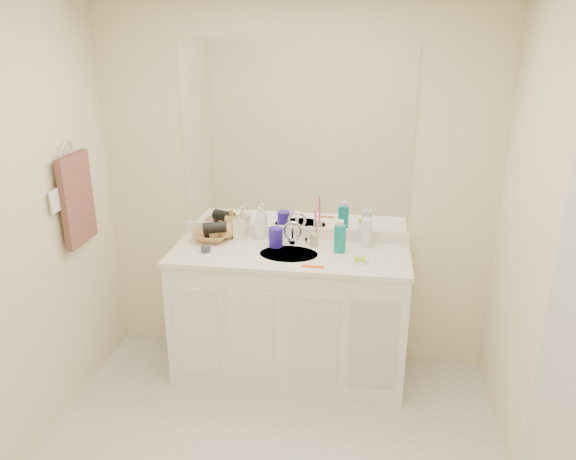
# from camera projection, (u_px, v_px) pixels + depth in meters

# --- Properties ---
(wall_back) EXTENTS (2.60, 0.02, 2.40)m
(wall_back) POSITION_uv_depth(u_px,v_px,m) (295.00, 192.00, 3.69)
(wall_back) COLOR #FDF0C6
(wall_back) RESTS_ON floor
(wall_right) EXTENTS (0.02, 2.60, 2.40)m
(wall_right) POSITION_uv_depth(u_px,v_px,m) (565.00, 293.00, 2.31)
(wall_right) COLOR #FDF0C6
(wall_right) RESTS_ON floor
(vanity_cabinet) EXTENTS (1.50, 0.55, 0.85)m
(vanity_cabinet) POSITION_uv_depth(u_px,v_px,m) (289.00, 316.00, 3.71)
(vanity_cabinet) COLOR white
(vanity_cabinet) RESTS_ON floor
(countertop) EXTENTS (1.52, 0.57, 0.03)m
(countertop) POSITION_uv_depth(u_px,v_px,m) (289.00, 255.00, 3.55)
(countertop) COLOR white
(countertop) RESTS_ON vanity_cabinet
(backsplash) EXTENTS (1.52, 0.03, 0.08)m
(backsplash) POSITION_uv_depth(u_px,v_px,m) (295.00, 232.00, 3.78)
(backsplash) COLOR white
(backsplash) RESTS_ON countertop
(sink_basin) EXTENTS (0.37, 0.37, 0.02)m
(sink_basin) POSITION_uv_depth(u_px,v_px,m) (289.00, 255.00, 3.53)
(sink_basin) COLOR #B4B09D
(sink_basin) RESTS_ON countertop
(faucet) EXTENTS (0.02, 0.02, 0.11)m
(faucet) POSITION_uv_depth(u_px,v_px,m) (293.00, 236.00, 3.68)
(faucet) COLOR silver
(faucet) RESTS_ON countertop
(mirror) EXTENTS (1.48, 0.01, 1.20)m
(mirror) POSITION_uv_depth(u_px,v_px,m) (295.00, 138.00, 3.56)
(mirror) COLOR white
(mirror) RESTS_ON wall_back
(blue_mug) EXTENTS (0.12, 0.12, 0.12)m
(blue_mug) POSITION_uv_depth(u_px,v_px,m) (276.00, 237.00, 3.63)
(blue_mug) COLOR #28169B
(blue_mug) RESTS_ON countertop
(tan_cup) EXTENTS (0.07, 0.07, 0.08)m
(tan_cup) POSITION_uv_depth(u_px,v_px,m) (314.00, 240.00, 3.64)
(tan_cup) COLOR #BDB485
(tan_cup) RESTS_ON countertop
(toothbrush) EXTENTS (0.02, 0.04, 0.21)m
(toothbrush) POSITION_uv_depth(u_px,v_px,m) (316.00, 224.00, 3.60)
(toothbrush) COLOR #DC3985
(toothbrush) RESTS_ON tan_cup
(mouthwash_bottle) EXTENTS (0.09, 0.09, 0.18)m
(mouthwash_bottle) POSITION_uv_depth(u_px,v_px,m) (340.00, 239.00, 3.53)
(mouthwash_bottle) COLOR #0B8186
(mouthwash_bottle) RESTS_ON countertop
(clear_pump_bottle) EXTENTS (0.08, 0.08, 0.19)m
(clear_pump_bottle) POSITION_uv_depth(u_px,v_px,m) (366.00, 233.00, 3.61)
(clear_pump_bottle) COLOR white
(clear_pump_bottle) RESTS_ON countertop
(soap_dish) EXTENTS (0.11, 0.10, 0.01)m
(soap_dish) POSITION_uv_depth(u_px,v_px,m) (360.00, 262.00, 3.40)
(soap_dish) COLOR white
(soap_dish) RESTS_ON countertop
(green_soap) EXTENTS (0.07, 0.05, 0.02)m
(green_soap) POSITION_uv_depth(u_px,v_px,m) (360.00, 259.00, 3.39)
(green_soap) COLOR #A2E638
(green_soap) RESTS_ON soap_dish
(orange_comb) EXTENTS (0.13, 0.03, 0.01)m
(orange_comb) POSITION_uv_depth(u_px,v_px,m) (313.00, 267.00, 3.34)
(orange_comb) COLOR #D94B16
(orange_comb) RESTS_ON countertop
(dark_jar) EXTENTS (0.07, 0.07, 0.04)m
(dark_jar) POSITION_uv_depth(u_px,v_px,m) (206.00, 248.00, 3.55)
(dark_jar) COLOR #3C3E44
(dark_jar) RESTS_ON countertop
(soap_bottle_white) EXTENTS (0.11, 0.11, 0.22)m
(soap_bottle_white) POSITION_uv_depth(u_px,v_px,m) (260.00, 222.00, 3.76)
(soap_bottle_white) COLOR white
(soap_bottle_white) RESTS_ON countertop
(soap_bottle_cream) EXTENTS (0.10, 0.10, 0.18)m
(soap_bottle_cream) POSITION_uv_depth(u_px,v_px,m) (239.00, 225.00, 3.76)
(soap_bottle_cream) COLOR beige
(soap_bottle_cream) RESTS_ON countertop
(soap_bottle_yellow) EXTENTS (0.13, 0.13, 0.15)m
(soap_bottle_yellow) POSITION_uv_depth(u_px,v_px,m) (227.00, 227.00, 3.77)
(soap_bottle_yellow) COLOR tan
(soap_bottle_yellow) RESTS_ON countertop
(wicker_basket) EXTENTS (0.25, 0.25, 0.06)m
(wicker_basket) POSITION_uv_depth(u_px,v_px,m) (212.00, 236.00, 3.74)
(wicker_basket) COLOR #A67542
(wicker_basket) RESTS_ON countertop
(hair_dryer) EXTENTS (0.17, 0.13, 0.08)m
(hair_dryer) POSITION_uv_depth(u_px,v_px,m) (215.00, 228.00, 3.72)
(hair_dryer) COLOR black
(hair_dryer) RESTS_ON wicker_basket
(towel_ring) EXTENTS (0.01, 0.11, 0.11)m
(towel_ring) POSITION_uv_depth(u_px,v_px,m) (67.00, 150.00, 3.26)
(towel_ring) COLOR silver
(towel_ring) RESTS_ON wall_left
(hand_towel) EXTENTS (0.04, 0.32, 0.55)m
(hand_towel) POSITION_uv_depth(u_px,v_px,m) (77.00, 200.00, 3.36)
(hand_towel) COLOR #54322D
(hand_towel) RESTS_ON towel_ring
(switch_plate) EXTENTS (0.01, 0.08, 0.13)m
(switch_plate) POSITION_uv_depth(u_px,v_px,m) (55.00, 201.00, 3.16)
(switch_plate) COLOR white
(switch_plate) RESTS_ON wall_left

